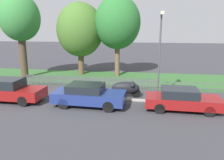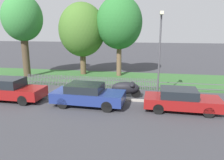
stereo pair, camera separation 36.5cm
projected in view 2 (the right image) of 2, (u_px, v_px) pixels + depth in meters
name	position (u px, v px, depth m)	size (l,w,h in m)	color
ground_plane	(77.00, 98.00, 14.48)	(120.00, 120.00, 0.00)	#38383D
kerb_stone	(78.00, 97.00, 14.56)	(31.80, 0.20, 0.12)	#9E998E
grass_strip	(99.00, 78.00, 20.38)	(31.80, 6.50, 0.01)	#33602D
park_fence	(89.00, 82.00, 17.19)	(31.80, 0.05, 0.86)	#4C4C51
parked_car_silver_hatchback	(9.00, 89.00, 13.92)	(4.47, 1.73, 1.45)	maroon
parked_car_black_saloon	(88.00, 94.00, 12.97)	(4.31, 1.95, 1.33)	navy
parked_car_navy_estate	(181.00, 100.00, 12.16)	(4.15, 1.75, 1.27)	maroon
covered_motorcycle	(126.00, 88.00, 14.51)	(2.02, 0.93, 1.07)	black
tree_nearest_kerb	(22.00, 19.00, 19.67)	(3.60, 3.60, 7.52)	#473828
tree_behind_motorcycle	(82.00, 30.00, 21.23)	(4.52, 4.52, 6.99)	brown
tree_mid_park	(119.00, 23.00, 20.32)	(4.29, 4.29, 7.51)	brown
street_lamp	(160.00, 46.00, 13.33)	(0.20, 0.79, 5.49)	#47474C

